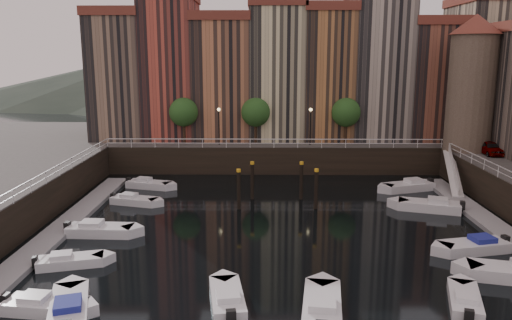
{
  "coord_description": "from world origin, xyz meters",
  "views": [
    {
      "loc": [
        -1.35,
        -36.9,
        12.78
      ],
      "look_at": [
        -1.8,
        4.0,
        4.17
      ],
      "focal_mm": 35.0,
      "sensor_mm": 36.0,
      "label": 1
    }
  ],
  "objects_px": {
    "mooring_pilings": "(277,186)",
    "boat_left_0": "(44,306)",
    "boat_left_2": "(99,230)",
    "gangway": "(453,171)",
    "car_a": "(490,149)",
    "corner_tower": "(472,81)",
    "boat_left_1": "(69,261)"
  },
  "relations": [
    {
      "from": "mooring_pilings",
      "to": "boat_left_0",
      "type": "bearing_deg",
      "value": -123.15
    },
    {
      "from": "mooring_pilings",
      "to": "boat_left_2",
      "type": "bearing_deg",
      "value": -148.93
    },
    {
      "from": "gangway",
      "to": "car_a",
      "type": "relative_size",
      "value": 2.13
    },
    {
      "from": "corner_tower",
      "to": "boat_left_0",
      "type": "relative_size",
      "value": 3.06
    },
    {
      "from": "mooring_pilings",
      "to": "boat_left_0",
      "type": "relative_size",
      "value": 1.53
    },
    {
      "from": "corner_tower",
      "to": "mooring_pilings",
      "type": "xyz_separation_m",
      "value": [
        -19.97,
        -9.33,
        -8.54
      ]
    },
    {
      "from": "gangway",
      "to": "boat_left_2",
      "type": "relative_size",
      "value": 1.67
    },
    {
      "from": "gangway",
      "to": "car_a",
      "type": "bearing_deg",
      "value": 25.62
    },
    {
      "from": "boat_left_0",
      "to": "boat_left_2",
      "type": "distance_m",
      "value": 11.11
    },
    {
      "from": "corner_tower",
      "to": "boat_left_1",
      "type": "relative_size",
      "value": 3.24
    },
    {
      "from": "boat_left_1",
      "to": "car_a",
      "type": "relative_size",
      "value": 1.09
    },
    {
      "from": "corner_tower",
      "to": "mooring_pilings",
      "type": "height_order",
      "value": "corner_tower"
    },
    {
      "from": "corner_tower",
      "to": "car_a",
      "type": "xyz_separation_m",
      "value": [
        1.39,
        -2.44,
        -6.53
      ]
    },
    {
      "from": "boat_left_1",
      "to": "car_a",
      "type": "bearing_deg",
      "value": 15.52
    },
    {
      "from": "corner_tower",
      "to": "boat_left_0",
      "type": "distance_m",
      "value": 44.14
    },
    {
      "from": "mooring_pilings",
      "to": "boat_left_0",
      "type": "height_order",
      "value": "mooring_pilings"
    },
    {
      "from": "mooring_pilings",
      "to": "boat_left_2",
      "type": "distance_m",
      "value": 15.4
    },
    {
      "from": "gangway",
      "to": "boat_left_2",
      "type": "bearing_deg",
      "value": -157.13
    },
    {
      "from": "gangway",
      "to": "boat_left_0",
      "type": "height_order",
      "value": "gangway"
    },
    {
      "from": "corner_tower",
      "to": "boat_left_1",
      "type": "xyz_separation_m",
      "value": [
        -33.24,
        -22.68,
        -9.87
      ]
    },
    {
      "from": "corner_tower",
      "to": "mooring_pilings",
      "type": "distance_m",
      "value": 23.64
    },
    {
      "from": "boat_left_0",
      "to": "car_a",
      "type": "bearing_deg",
      "value": 44.82
    },
    {
      "from": "mooring_pilings",
      "to": "boat_left_2",
      "type": "relative_size",
      "value": 1.38
    },
    {
      "from": "corner_tower",
      "to": "boat_left_1",
      "type": "height_order",
      "value": "corner_tower"
    },
    {
      "from": "corner_tower",
      "to": "gangway",
      "type": "height_order",
      "value": "corner_tower"
    },
    {
      "from": "car_a",
      "to": "gangway",
      "type": "bearing_deg",
      "value": -153.09
    },
    {
      "from": "gangway",
      "to": "boat_left_0",
      "type": "xyz_separation_m",
      "value": [
        -29.48,
        -23.83,
        -1.57
      ]
    },
    {
      "from": "gangway",
      "to": "mooring_pilings",
      "type": "bearing_deg",
      "value": -164.22
    },
    {
      "from": "corner_tower",
      "to": "gangway",
      "type": "bearing_deg",
      "value": -122.8
    },
    {
      "from": "corner_tower",
      "to": "gangway",
      "type": "xyz_separation_m",
      "value": [
        -2.9,
        -4.5,
        -8.28
      ]
    },
    {
      "from": "mooring_pilings",
      "to": "boat_left_1",
      "type": "xyz_separation_m",
      "value": [
        -13.26,
        -13.36,
        -1.33
      ]
    },
    {
      "from": "boat_left_1",
      "to": "car_a",
      "type": "height_order",
      "value": "car_a"
    }
  ]
}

